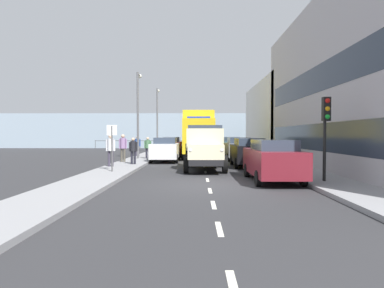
% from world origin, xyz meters
% --- Properties ---
extents(ground_plane, '(80.00, 80.00, 0.00)m').
position_xyz_m(ground_plane, '(0.00, -10.95, 0.00)').
color(ground_plane, '#2D2D30').
extents(sidewalk_left, '(2.13, 43.19, 0.15)m').
position_xyz_m(sidewalk_left, '(-4.69, -10.95, 0.07)').
color(sidewalk_left, gray).
rests_on(sidewalk_left, ground_plane).
extents(sidewalk_right, '(2.13, 43.19, 0.15)m').
position_xyz_m(sidewalk_right, '(4.69, -10.95, 0.07)').
color(sidewalk_right, gray).
rests_on(sidewalk_right, ground_plane).
extents(road_centreline_markings, '(0.12, 40.10, 0.01)m').
position_xyz_m(road_centreline_markings, '(0.00, -10.83, 0.00)').
color(road_centreline_markings, silver).
rests_on(road_centreline_markings, ground_plane).
extents(building_far_block, '(8.70, 15.23, 7.19)m').
position_xyz_m(building_far_block, '(-10.11, -22.11, 3.60)').
color(building_far_block, silver).
rests_on(building_far_block, ground_plane).
extents(sea_horizon, '(80.00, 0.80, 5.00)m').
position_xyz_m(sea_horizon, '(0.00, -35.55, 2.50)').
color(sea_horizon, '#8C9EAD').
rests_on(sea_horizon, ground_plane).
extents(seawall_railing, '(28.08, 0.08, 1.20)m').
position_xyz_m(seawall_railing, '(-0.00, -31.95, 0.92)').
color(seawall_railing, '#4C5156').
rests_on(seawall_railing, ground_plane).
extents(truck_vintage_cream, '(2.17, 5.64, 2.43)m').
position_xyz_m(truck_vintage_cream, '(0.02, -5.23, 1.18)').
color(truck_vintage_cream, black).
rests_on(truck_vintage_cream, ground_plane).
extents(lorry_cargo_yellow, '(2.58, 8.20, 3.87)m').
position_xyz_m(lorry_cargo_yellow, '(0.30, -15.38, 2.08)').
color(lorry_cargo_yellow, gold).
rests_on(lorry_cargo_yellow, ground_plane).
extents(car_maroon_kerbside_near, '(1.87, 4.58, 1.72)m').
position_xyz_m(car_maroon_kerbside_near, '(-2.67, -1.09, 0.90)').
color(car_maroon_kerbside_near, maroon).
rests_on(car_maroon_kerbside_near, ground_plane).
extents(car_black_kerbside_1, '(1.93, 4.18, 1.72)m').
position_xyz_m(car_black_kerbside_1, '(-2.67, -7.48, 0.90)').
color(car_black_kerbside_1, black).
rests_on(car_black_kerbside_1, ground_plane).
extents(car_grey_kerbside_2, '(1.87, 4.31, 1.72)m').
position_xyz_m(car_grey_kerbside_2, '(-2.67, -12.57, 0.90)').
color(car_grey_kerbside_2, slate).
rests_on(car_grey_kerbside_2, ground_plane).
extents(car_teal_kerbside_3, '(1.76, 4.15, 1.72)m').
position_xyz_m(car_teal_kerbside_3, '(-2.67, -18.04, 0.89)').
color(car_teal_kerbside_3, '#1E6670').
rests_on(car_teal_kerbside_3, ground_plane).
extents(car_white_oppositeside_0, '(1.91, 4.45, 1.72)m').
position_xyz_m(car_white_oppositeside_0, '(2.67, -11.16, 0.90)').
color(car_white_oppositeside_0, white).
rests_on(car_white_oppositeside_0, ground_plane).
extents(car_red_oppositeside_1, '(1.83, 4.04, 1.72)m').
position_xyz_m(car_red_oppositeside_1, '(2.67, -16.87, 0.89)').
color(car_red_oppositeside_1, '#B21E1E').
rests_on(car_red_oppositeside_1, ground_plane).
extents(pedestrian_near_railing, '(0.53, 0.34, 1.80)m').
position_xyz_m(pedestrian_near_railing, '(5.27, -5.91, 1.22)').
color(pedestrian_near_railing, '#383342').
rests_on(pedestrian_near_railing, sidewalk_right).
extents(pedestrian_with_bag, '(0.53, 0.34, 1.60)m').
position_xyz_m(pedestrian_with_bag, '(4.29, -7.43, 1.09)').
color(pedestrian_with_bag, black).
rests_on(pedestrian_with_bag, sidewalk_right).
extents(pedestrian_by_lamp, '(0.53, 0.34, 1.80)m').
position_xyz_m(pedestrian_by_lamp, '(5.28, -9.12, 1.22)').
color(pedestrian_by_lamp, '#4C473D').
rests_on(pedestrian_by_lamp, sidewalk_right).
extents(pedestrian_strolling, '(0.53, 0.34, 1.60)m').
position_xyz_m(pedestrian_strolling, '(4.10, -12.18, 1.08)').
color(pedestrian_strolling, black).
rests_on(pedestrian_strolling, sidewalk_right).
extents(pedestrian_in_dark_coat, '(0.53, 0.34, 1.67)m').
position_xyz_m(pedestrian_in_dark_coat, '(5.38, -15.10, 1.13)').
color(pedestrian_in_dark_coat, '#383342').
rests_on(pedestrian_in_dark_coat, sidewalk_right).
extents(traffic_light_near, '(0.28, 0.41, 3.20)m').
position_xyz_m(traffic_light_near, '(-4.44, -0.03, 2.47)').
color(traffic_light_near, black).
rests_on(traffic_light_near, sidewalk_left).
extents(lamp_post_promenade, '(0.32, 1.14, 6.47)m').
position_xyz_m(lamp_post_promenade, '(4.87, -12.57, 4.00)').
color(lamp_post_promenade, '#59595B').
rests_on(lamp_post_promenade, sidewalk_right).
extents(lamp_post_far, '(0.32, 1.14, 6.71)m').
position_xyz_m(lamp_post_far, '(4.65, -23.14, 4.13)').
color(lamp_post_far, '#59595B').
rests_on(lamp_post_far, sidewalk_right).
extents(street_sign, '(0.50, 0.07, 2.25)m').
position_xyz_m(street_sign, '(4.55, -3.38, 1.68)').
color(street_sign, '#4C4C4C').
rests_on(street_sign, sidewalk_right).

